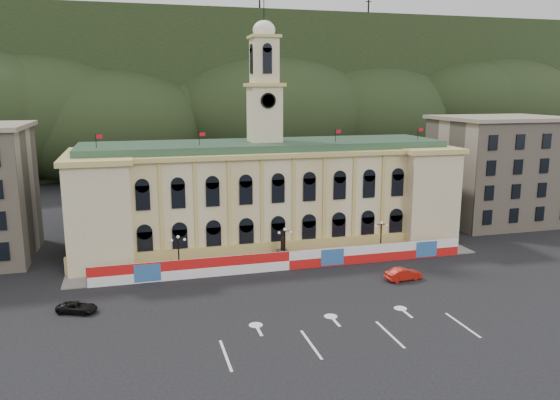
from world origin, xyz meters
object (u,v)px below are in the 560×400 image
object	(u,v)px
red_sedan	(403,274)
lamp_center	(285,243)
black_suv	(77,307)
statue	(283,254)

from	to	relation	value
red_sedan	lamp_center	bearing A→B (deg)	46.70
black_suv	red_sedan	bearing A→B (deg)	-67.97
red_sedan	black_suv	bearing A→B (deg)	83.87
statue	black_suv	bearing A→B (deg)	-157.63
statue	red_sedan	size ratio (longest dim) A/B	0.77
lamp_center	black_suv	world-z (taller)	lamp_center
lamp_center	red_sedan	distance (m)	15.92
statue	lamp_center	world-z (taller)	lamp_center
red_sedan	black_suv	xyz separation A→B (m)	(-38.05, 0.02, -0.18)
lamp_center	red_sedan	xyz separation A→B (m)	(12.55, -9.52, -2.31)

